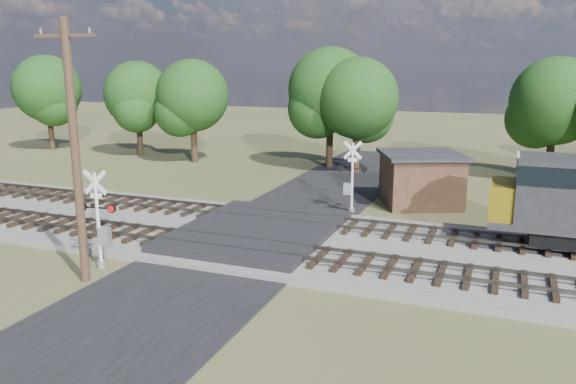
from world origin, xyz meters
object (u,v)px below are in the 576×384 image
at_px(crossing_signal_near, 100,228).
at_px(utility_pole, 75,148).
at_px(crossing_signal_far, 350,183).
at_px(equipment_shed, 421,179).

xyz_separation_m(crossing_signal_near, utility_pole, (0.37, -1.49, 3.55)).
relative_size(crossing_signal_far, equipment_shed, 0.68).
height_order(crossing_signal_near, equipment_shed, crossing_signal_near).
distance_m(crossing_signal_near, crossing_signal_far, 14.36).
distance_m(utility_pole, equipment_shed, 20.54).
distance_m(crossing_signal_near, utility_pole, 3.87).
height_order(crossing_signal_near, utility_pole, utility_pole).
xyz_separation_m(crossing_signal_far, utility_pole, (-6.92, -13.86, 3.56)).
height_order(crossing_signal_near, crossing_signal_far, crossing_signal_near).
relative_size(crossing_signal_near, utility_pole, 0.42).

